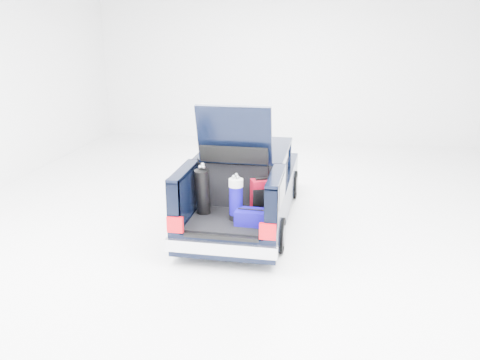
% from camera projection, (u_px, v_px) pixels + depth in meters
% --- Properties ---
extents(ground, '(14.00, 14.00, 0.00)m').
position_uv_depth(ground, '(245.00, 219.00, 10.13)').
color(ground, white).
rests_on(ground, ground).
extents(car, '(1.87, 4.65, 2.47)m').
position_uv_depth(car, '(246.00, 186.00, 10.03)').
color(car, black).
rests_on(car, ground).
extents(red_suitcase, '(0.45, 0.39, 0.63)m').
position_uv_depth(red_suitcase, '(262.00, 196.00, 8.76)').
color(red_suitcase, maroon).
rests_on(red_suitcase, car).
extents(black_golf_bag, '(0.29, 0.35, 0.89)m').
position_uv_depth(black_golf_bag, '(203.00, 191.00, 8.69)').
color(black_golf_bag, black).
rests_on(black_golf_bag, car).
extents(blue_golf_bag, '(0.29, 0.29, 0.80)m').
position_uv_depth(blue_golf_bag, '(236.00, 199.00, 8.45)').
color(blue_golf_bag, black).
rests_on(blue_golf_bag, car).
extents(blue_duffel, '(0.52, 0.35, 0.27)m').
position_uv_depth(blue_duffel, '(251.00, 217.00, 8.32)').
color(blue_duffel, '#0E057C').
rests_on(blue_duffel, car).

